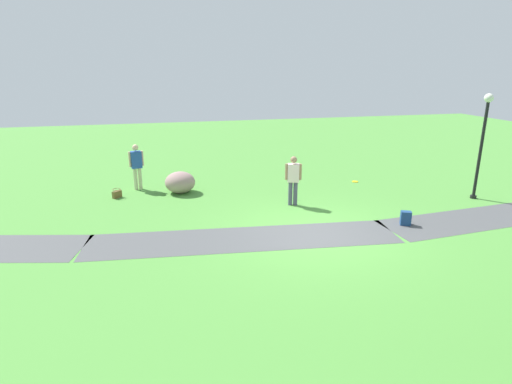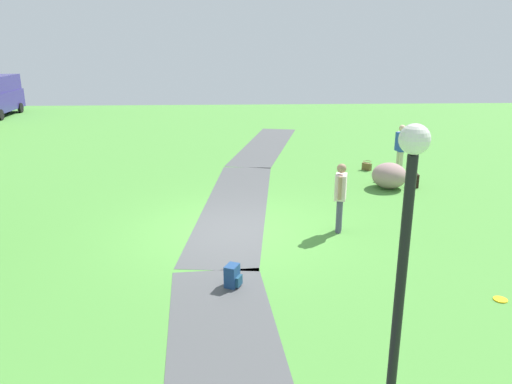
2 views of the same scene
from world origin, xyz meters
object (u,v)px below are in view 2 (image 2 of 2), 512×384
man_near_boulder (340,193)px  lamp_post (403,262)px  spare_backpack_on_lawn (233,276)px  lawn_boulder (389,176)px  backpack_by_boulder (414,181)px  frisbee_on_grass (500,300)px  handbag_on_grass (367,166)px  woman_with_handbag (401,146)px

man_near_boulder → lamp_post: bearing=172.6°
lamp_post → spare_backpack_on_lawn: 4.44m
man_near_boulder → lawn_boulder: bearing=-33.2°
lamp_post → backpack_by_boulder: lamp_post is taller
spare_backpack_on_lawn → frisbee_on_grass: bearing=-99.1°
man_near_boulder → backpack_by_boulder: (3.46, -3.01, -0.72)m
lamp_post → man_near_boulder: 6.32m
handbag_on_grass → man_near_boulder: bearing=158.8°
backpack_by_boulder → woman_with_handbag: bearing=-0.1°
handbag_on_grass → frisbee_on_grass: (-8.75, 0.09, -0.13)m
man_near_boulder → backpack_by_boulder: bearing=-41.0°
man_near_boulder → woman_with_handbag: bearing=-31.9°
woman_with_handbag → spare_backpack_on_lawn: (-7.35, 5.44, -0.75)m
lawn_boulder → man_near_boulder: size_ratio=0.82×
handbag_on_grass → backpack_by_boulder: bearing=-157.3°
man_near_boulder → frisbee_on_grass: 3.93m
woman_with_handbag → handbag_on_grass: bearing=51.8°
woman_with_handbag → backpack_by_boulder: woman_with_handbag is taller
handbag_on_grass → spare_backpack_on_lawn: size_ratio=0.96×
lawn_boulder → woman_with_handbag: size_ratio=0.80×
frisbee_on_grass → handbag_on_grass: bearing=-0.6°
man_near_boulder → frisbee_on_grass: size_ratio=6.96×
backpack_by_boulder → frisbee_on_grass: backpack_by_boulder is taller
handbag_on_grass → lawn_boulder: bearing=-177.7°
man_near_boulder → spare_backpack_on_lawn: 3.56m
backpack_by_boulder → frisbee_on_grass: (-6.69, 0.95, -0.18)m
backpack_by_boulder → spare_backpack_on_lawn: (-5.96, 5.43, 0.00)m
man_near_boulder → frisbee_on_grass: bearing=-147.5°
backpack_by_boulder → spare_backpack_on_lawn: bearing=137.7°
woman_with_handbag → backpack_by_boulder: bearing=179.9°
woman_with_handbag → handbag_on_grass: 1.37m
handbag_on_grass → woman_with_handbag: bearing=-128.2°
lamp_post → backpack_by_boulder: 10.51m
man_near_boulder → handbag_on_grass: man_near_boulder is taller
lamp_post → frisbee_on_grass: 4.60m
handbag_on_grass → spare_backpack_on_lawn: spare_backpack_on_lawn is taller
lamp_post → handbag_on_grass: lamp_post is taller
man_near_boulder → backpack_by_boulder: man_near_boulder is taller
woman_with_handbag → frisbee_on_grass: (-8.07, 0.95, -0.94)m
woman_with_handbag → man_near_boulder: size_ratio=1.03×
spare_backpack_on_lawn → frisbee_on_grass: size_ratio=1.75×
woman_with_handbag → frisbee_on_grass: 8.18m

